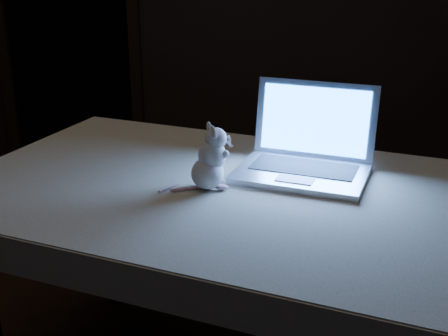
# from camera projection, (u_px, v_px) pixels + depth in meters

# --- Properties ---
(doorway) EXTENTS (1.06, 0.36, 2.13)m
(doorway) POSITION_uv_depth(u_px,v_px,m) (67.00, 14.00, 4.30)
(doorway) COLOR black
(doorway) RESTS_ON back_wall
(table) EXTENTS (1.73, 1.39, 0.80)m
(table) POSITION_uv_depth(u_px,v_px,m) (212.00, 295.00, 2.05)
(table) COLOR black
(table) RESTS_ON floor
(tablecloth) EXTENTS (1.93, 1.72, 0.11)m
(tablecloth) POSITION_uv_depth(u_px,v_px,m) (235.00, 200.00, 1.93)
(tablecloth) COLOR beige
(tablecloth) RESTS_ON table
(laptop) EXTENTS (0.51, 0.47, 0.28)m
(laptop) POSITION_uv_depth(u_px,v_px,m) (303.00, 136.00, 1.92)
(laptop) COLOR silver
(laptop) RESTS_ON tablecloth
(plush_mouse) EXTENTS (0.21, 0.21, 0.21)m
(plush_mouse) POSITION_uv_depth(u_px,v_px,m) (207.00, 157.00, 1.84)
(plush_mouse) COLOR silver
(plush_mouse) RESTS_ON tablecloth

